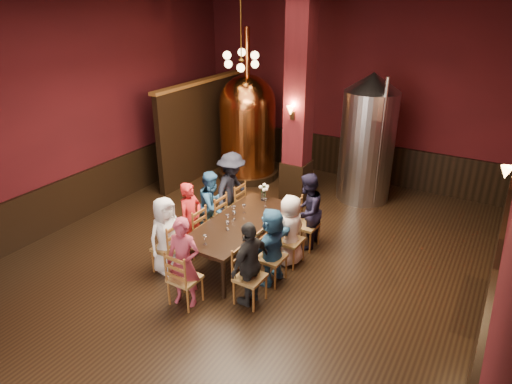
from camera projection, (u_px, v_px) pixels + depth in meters
The scene contains 37 objects.
room at pixel (241, 144), 7.38m from camera, with size 10.00×10.02×4.50m.
wainscot_right at pixel (486, 311), 6.27m from camera, with size 0.08×9.90×1.00m, color black.
wainscot_back at pixel (342, 157), 12.00m from camera, with size 7.90×0.08×1.00m, color black.
wainscot_left at pixel (88, 192), 9.93m from camera, with size 0.08×9.90×1.00m, color black.
column at pixel (299, 107), 9.73m from camera, with size 0.58×0.58×4.50m, color #480F14.
partition at pixel (203, 130), 11.81m from camera, with size 0.22×3.50×2.40m, color black.
pendant_cluster at pixel (241, 60), 10.15m from camera, with size 0.90×0.90×1.70m, color #A57226, non-canonical shape.
sconce_column at pixel (292, 112), 9.51m from camera, with size 0.20×0.20×0.36m, color black, non-canonical shape.
dining_table at pixel (240, 225), 8.17m from camera, with size 1.05×2.42×0.75m.
chair_0 at pixel (167, 247), 7.89m from camera, with size 0.46×0.46×0.92m, color #945D25, non-canonical shape.
person_0 at pixel (166, 235), 7.80m from camera, with size 0.68×0.44×1.40m, color white.
chair_1 at pixel (192, 231), 8.41m from camera, with size 0.46×0.46×0.92m, color #945D25, non-canonical shape.
person_1 at pixel (191, 219), 8.31m from camera, with size 0.52×0.34×1.42m, color red.
chair_2 at pixel (213, 217), 8.93m from camera, with size 0.46×0.46×0.92m, color #945D25, non-canonical shape.
person_2 at pixel (212, 206), 8.82m from camera, with size 0.69×0.34×1.42m, color #2C6195.
chair_3 at pixel (232, 205), 9.45m from camera, with size 0.46×0.46×0.92m, color #945D25, non-canonical shape.
person_3 at pixel (232, 190), 9.31m from camera, with size 1.03×0.59×1.59m, color black.
chair_4 at pixel (250, 277), 7.08m from camera, with size 0.46×0.46×0.92m, color #945D25, non-canonical shape.
person_4 at pixel (250, 264), 6.98m from camera, with size 0.83×0.35×1.42m, color black.
chair_5 at pixel (271, 257), 7.60m from camera, with size 0.46×0.46×0.92m, color #945D25, non-canonical shape.
person_5 at pixel (272, 246), 7.51m from camera, with size 1.25×0.40×1.35m, color teal.
chair_6 at pixel (290, 240), 8.12m from camera, with size 0.46×0.46×0.92m, color #945D25, non-canonical shape.
person_6 at pixel (290, 230), 8.03m from camera, with size 0.65×0.42×1.32m, color white.
chair_7 at pixel (306, 225), 8.64m from camera, with size 0.46×0.46×0.92m, color #945D25, non-canonical shape.
person_7 at pixel (307, 211), 8.52m from camera, with size 0.73×0.36×1.49m, color black.
chair_8 at pixel (185, 278), 7.06m from camera, with size 0.46×0.46×0.92m, color #945D25, non-canonical shape.
person_8 at pixel (184, 263), 6.94m from camera, with size 0.54×0.35×1.48m, color #A4364B.
copper_kettle at pixel (248, 126), 11.57m from camera, with size 1.73×1.73×3.74m.
steel_vessel at pixel (368, 138), 10.27m from camera, with size 1.36×1.36×2.93m.
rose_vase at pixel (263, 190), 8.88m from camera, with size 0.20×0.20×0.34m.
wine_glass_0 at pixel (228, 219), 8.05m from camera, with size 0.07×0.07×0.17m, color white, non-canonical shape.
wine_glass_1 at pixel (234, 210), 8.36m from camera, with size 0.07×0.07×0.17m, color white, non-canonical shape.
wine_glass_2 at pixel (205, 240), 7.38m from camera, with size 0.07×0.07×0.17m, color white, non-canonical shape.
wine_glass_3 at pixel (244, 209), 8.42m from camera, with size 0.07×0.07×0.17m, color white, non-canonical shape.
wine_glass_4 at pixel (234, 215), 8.18m from camera, with size 0.07×0.07×0.17m, color white, non-canonical shape.
wine_glass_5 at pixel (265, 203), 8.66m from camera, with size 0.07×0.07×0.17m, color white, non-canonical shape.
wine_glass_6 at pixel (228, 225), 7.83m from camera, with size 0.07×0.07×0.17m, color white, non-canonical shape.
Camera 1 is at (3.79, -5.96, 4.57)m, focal length 32.00 mm.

